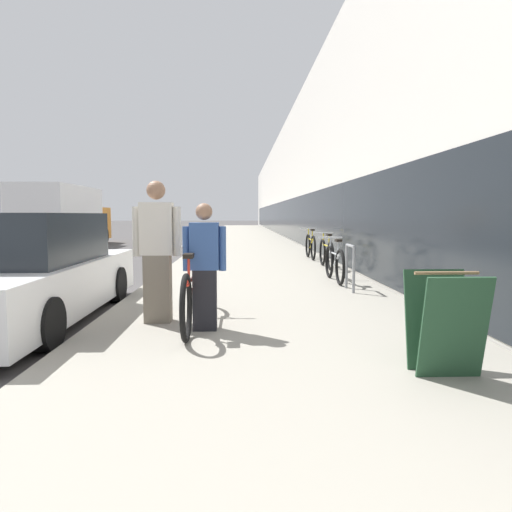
{
  "coord_description": "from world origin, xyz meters",
  "views": [
    {
      "loc": [
        5.62,
        -3.69,
        1.49
      ],
      "look_at": [
        6.26,
        14.3,
        -0.14
      ],
      "focal_mm": 32.0,
      "sensor_mm": 36.0,
      "label": 1
    }
  ],
  "objects_px": {
    "cruiser_bike_middle": "(326,253)",
    "parked_sedan_curbside": "(32,273)",
    "cruiser_bike_nearest": "(334,263)",
    "cruiser_bike_farthest": "(310,246)",
    "sandwich_board_sign": "(445,322)",
    "bike_rack_hoop": "(350,263)",
    "person_bystander": "(157,252)",
    "person_rider": "(205,267)",
    "tandem_bicycle": "(194,293)",
    "moving_truck": "(64,217)"
  },
  "relations": [
    {
      "from": "parked_sedan_curbside",
      "to": "person_bystander",
      "type": "bearing_deg",
      "value": -16.09
    },
    {
      "from": "tandem_bicycle",
      "to": "cruiser_bike_farthest",
      "type": "height_order",
      "value": "cruiser_bike_farthest"
    },
    {
      "from": "parked_sedan_curbside",
      "to": "moving_truck",
      "type": "height_order",
      "value": "moving_truck"
    },
    {
      "from": "cruiser_bike_nearest",
      "to": "moving_truck",
      "type": "xyz_separation_m",
      "value": [
        -10.01,
        11.9,
        0.91
      ]
    },
    {
      "from": "parked_sedan_curbside",
      "to": "sandwich_board_sign",
      "type": "bearing_deg",
      "value": -28.63
    },
    {
      "from": "tandem_bicycle",
      "to": "sandwich_board_sign",
      "type": "relative_size",
      "value": 2.69
    },
    {
      "from": "person_rider",
      "to": "parked_sedan_curbside",
      "type": "distance_m",
      "value": 2.65
    },
    {
      "from": "parked_sedan_curbside",
      "to": "bike_rack_hoop",
      "type": "bearing_deg",
      "value": 20.24
    },
    {
      "from": "cruiser_bike_middle",
      "to": "parked_sedan_curbside",
      "type": "bearing_deg",
      "value": -133.68
    },
    {
      "from": "tandem_bicycle",
      "to": "bike_rack_hoop",
      "type": "relative_size",
      "value": 2.86
    },
    {
      "from": "person_rider",
      "to": "cruiser_bike_farthest",
      "type": "bearing_deg",
      "value": 73.28
    },
    {
      "from": "person_rider",
      "to": "moving_truck",
      "type": "xyz_separation_m",
      "value": [
        -7.62,
        15.82,
        0.52
      ]
    },
    {
      "from": "sandwich_board_sign",
      "to": "parked_sedan_curbside",
      "type": "relative_size",
      "value": 0.19
    },
    {
      "from": "cruiser_bike_middle",
      "to": "cruiser_bike_farthest",
      "type": "xyz_separation_m",
      "value": [
        -0.03,
        2.47,
        0.02
      ]
    },
    {
      "from": "bike_rack_hoop",
      "to": "moving_truck",
      "type": "height_order",
      "value": "moving_truck"
    },
    {
      "from": "cruiser_bike_nearest",
      "to": "moving_truck",
      "type": "relative_size",
      "value": 0.25
    },
    {
      "from": "cruiser_bike_middle",
      "to": "sandwich_board_sign",
      "type": "xyz_separation_m",
      "value": [
        -0.48,
        -7.94,
        0.07
      ]
    },
    {
      "from": "cruiser_bike_farthest",
      "to": "parked_sedan_curbside",
      "type": "height_order",
      "value": "parked_sedan_curbside"
    },
    {
      "from": "cruiser_bike_nearest",
      "to": "cruiser_bike_middle",
      "type": "distance_m",
      "value": 2.44
    },
    {
      "from": "cruiser_bike_farthest",
      "to": "sandwich_board_sign",
      "type": "distance_m",
      "value": 10.42
    },
    {
      "from": "cruiser_bike_nearest",
      "to": "moving_truck",
      "type": "bearing_deg",
      "value": 130.06
    },
    {
      "from": "tandem_bicycle",
      "to": "person_rider",
      "type": "distance_m",
      "value": 0.49
    },
    {
      "from": "tandem_bicycle",
      "to": "person_rider",
      "type": "relative_size",
      "value": 1.59
    },
    {
      "from": "cruiser_bike_nearest",
      "to": "cruiser_bike_middle",
      "type": "xyz_separation_m",
      "value": [
        0.29,
        2.43,
        0.0
      ]
    },
    {
      "from": "sandwich_board_sign",
      "to": "moving_truck",
      "type": "bearing_deg",
      "value": 119.42
    },
    {
      "from": "cruiser_bike_farthest",
      "to": "sandwich_board_sign",
      "type": "height_order",
      "value": "cruiser_bike_farthest"
    },
    {
      "from": "sandwich_board_sign",
      "to": "cruiser_bike_nearest",
      "type": "bearing_deg",
      "value": 88.06
    },
    {
      "from": "person_bystander",
      "to": "moving_truck",
      "type": "bearing_deg",
      "value": 114.4
    },
    {
      "from": "tandem_bicycle",
      "to": "bike_rack_hoop",
      "type": "height_order",
      "value": "tandem_bicycle"
    },
    {
      "from": "tandem_bicycle",
      "to": "cruiser_bike_farthest",
      "type": "bearing_deg",
      "value": 71.75
    },
    {
      "from": "person_bystander",
      "to": "cruiser_bike_nearest",
      "type": "distance_m",
      "value": 4.65
    },
    {
      "from": "cruiser_bike_middle",
      "to": "parked_sedan_curbside",
      "type": "relative_size",
      "value": 0.38
    },
    {
      "from": "tandem_bicycle",
      "to": "sandwich_board_sign",
      "type": "height_order",
      "value": "tandem_bicycle"
    },
    {
      "from": "tandem_bicycle",
      "to": "cruiser_bike_middle",
      "type": "height_order",
      "value": "tandem_bicycle"
    },
    {
      "from": "person_rider",
      "to": "cruiser_bike_farthest",
      "type": "height_order",
      "value": "person_rider"
    },
    {
      "from": "cruiser_bike_nearest",
      "to": "cruiser_bike_middle",
      "type": "height_order",
      "value": "cruiser_bike_middle"
    },
    {
      "from": "tandem_bicycle",
      "to": "moving_truck",
      "type": "distance_m",
      "value": 17.25
    },
    {
      "from": "cruiser_bike_middle",
      "to": "cruiser_bike_nearest",
      "type": "bearing_deg",
      "value": -96.9
    },
    {
      "from": "bike_rack_hoop",
      "to": "sandwich_board_sign",
      "type": "distance_m",
      "value": 4.36
    },
    {
      "from": "sandwich_board_sign",
      "to": "parked_sedan_curbside",
      "type": "bearing_deg",
      "value": 151.37
    },
    {
      "from": "person_rider",
      "to": "cruiser_bike_farthest",
      "type": "distance_m",
      "value": 9.21
    },
    {
      "from": "bike_rack_hoop",
      "to": "cruiser_bike_middle",
      "type": "bearing_deg",
      "value": 86.0
    },
    {
      "from": "person_bystander",
      "to": "parked_sedan_curbside",
      "type": "distance_m",
      "value": 1.94
    },
    {
      "from": "bike_rack_hoop",
      "to": "cruiser_bike_farthest",
      "type": "height_order",
      "value": "cruiser_bike_farthest"
    },
    {
      "from": "person_bystander",
      "to": "cruiser_bike_farthest",
      "type": "relative_size",
      "value": 1.0
    },
    {
      "from": "bike_rack_hoop",
      "to": "parked_sedan_curbside",
      "type": "height_order",
      "value": "parked_sedan_curbside"
    },
    {
      "from": "bike_rack_hoop",
      "to": "cruiser_bike_nearest",
      "type": "relative_size",
      "value": 0.47
    },
    {
      "from": "person_rider",
      "to": "cruiser_bike_middle",
      "type": "bearing_deg",
      "value": 67.11
    },
    {
      "from": "bike_rack_hoop",
      "to": "parked_sedan_curbside",
      "type": "xyz_separation_m",
      "value": [
        -4.9,
        -1.81,
        0.06
      ]
    },
    {
      "from": "person_bystander",
      "to": "cruiser_bike_nearest",
      "type": "relative_size",
      "value": 1.01
    }
  ]
}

